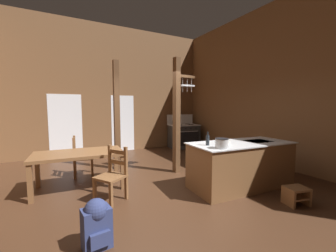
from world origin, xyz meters
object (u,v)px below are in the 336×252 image
kitchen_island (241,165)px  stockpot_on_counter (222,143)px  stove_range (184,136)px  ladderback_chair_near_window (81,157)px  ladderback_chair_by_post (113,175)px  backpack (97,222)px  bottle_tall_on_counter (208,140)px  step_stool (296,194)px  mixing_bowl_on_counter (225,142)px  dining_table (79,157)px

kitchen_island → stockpot_on_counter: bearing=-161.0°
stove_range → ladderback_chair_near_window: bearing=-156.9°
ladderback_chair_by_post → backpack: ladderback_chair_by_post is taller
ladderback_chair_near_window → bottle_tall_on_counter: bottle_tall_on_counter is taller
step_stool → backpack: 3.20m
ladderback_chair_near_window → ladderback_chair_by_post: (0.36, -1.69, 0.00)m
kitchen_island → ladderback_chair_by_post: ladderback_chair_by_post is taller
stove_range → mixing_bowl_on_counter: bearing=-111.6°
stove_range → backpack: bearing=-131.9°
stove_range → ladderback_chair_by_post: bearing=-137.0°
step_stool → ladderback_chair_by_post: (-2.69, 1.66, 0.27)m
dining_table → stockpot_on_counter: 2.81m
stockpot_on_counter → bottle_tall_on_counter: bottle_tall_on_counter is taller
bottle_tall_on_counter → stockpot_on_counter: bearing=-85.2°
stockpot_on_counter → mixing_bowl_on_counter: size_ratio=1.49×
dining_table → ladderback_chair_by_post: bearing=-61.6°
backpack → mixing_bowl_on_counter: bearing=13.7°
backpack → stockpot_on_counter: 2.31m
stove_range → backpack: size_ratio=2.21×
kitchen_island → stove_range: stove_range is taller
kitchen_island → bottle_tall_on_counter: 0.99m
kitchen_island → step_stool: (0.21, -1.03, -0.28)m
ladderback_chair_near_window → dining_table: bearing=-97.4°
ladderback_chair_near_window → bottle_tall_on_counter: (2.03, -2.22, 0.58)m
ladderback_chair_by_post → stove_range: bearing=43.0°
ladderback_chair_by_post → dining_table: bearing=118.4°
step_stool → bottle_tall_on_counter: bearing=132.2°
stove_range → ladderback_chair_near_window: size_ratio=1.39×
kitchen_island → bottle_tall_on_counter: size_ratio=8.55×
dining_table → bottle_tall_on_counter: 2.58m
ladderback_chair_near_window → step_stool: bearing=-47.6°
dining_table → ladderback_chair_near_window: size_ratio=1.86×
ladderback_chair_by_post → mixing_bowl_on_counter: bearing=-15.6°
step_stool → backpack: bearing=171.8°
stove_range → ladderback_chair_by_post: (-3.64, -3.39, -0.03)m
step_stool → ladderback_chair_near_window: ladderback_chair_near_window is taller
backpack → bottle_tall_on_counter: bottle_tall_on_counter is taller
step_stool → ladderback_chair_by_post: ladderback_chair_by_post is taller
stove_range → step_stool: 5.15m
kitchen_island → ladderback_chair_near_window: size_ratio=2.33×
ladderback_chair_by_post → step_stool: bearing=-31.6°
stove_range → stockpot_on_counter: (-1.94, -4.28, 0.53)m
step_stool → dining_table: (-3.15, 2.51, 0.47)m
ladderback_chair_by_post → bottle_tall_on_counter: (1.68, -0.54, 0.58)m
dining_table → ladderback_chair_near_window: bearing=82.6°
stockpot_on_counter → stove_range: bearing=65.7°
stove_range → ladderback_chair_near_window: 4.35m
stove_range → ladderback_chair_by_post: size_ratio=1.39×
step_stool → dining_table: 4.06m
kitchen_island → mixing_bowl_on_counter: 0.65m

